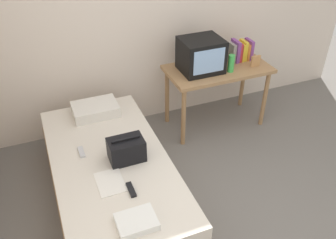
% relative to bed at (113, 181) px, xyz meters
% --- Properties ---
extents(ground_plane, '(8.00, 8.00, 0.00)m').
position_rel_bed_xyz_m(ground_plane, '(0.91, -0.72, -0.25)').
color(ground_plane, slate).
extents(wall_back, '(5.20, 0.10, 2.60)m').
position_rel_bed_xyz_m(wall_back, '(0.91, 1.28, 1.05)').
color(wall_back, beige).
rests_on(wall_back, ground).
extents(bed, '(1.00, 2.00, 0.51)m').
position_rel_bed_xyz_m(bed, '(0.00, 0.00, 0.00)').
color(bed, '#9E754C').
rests_on(bed, ground).
extents(desk, '(1.16, 0.60, 0.75)m').
position_rel_bed_xyz_m(desk, '(1.46, 0.80, 0.40)').
color(desk, '#9E754C').
rests_on(desk, ground).
extents(tv, '(0.44, 0.39, 0.36)m').
position_rel_bed_xyz_m(tv, '(1.25, 0.81, 0.68)').
color(tv, black).
rests_on(tv, desk).
extents(water_bottle, '(0.07, 0.07, 0.19)m').
position_rel_bed_xyz_m(water_bottle, '(1.54, 0.66, 0.59)').
color(water_bottle, green).
rests_on(water_bottle, desk).
extents(book_row, '(0.26, 0.17, 0.25)m').
position_rel_bed_xyz_m(book_row, '(1.79, 0.88, 0.61)').
color(book_row, gray).
rests_on(book_row, desk).
extents(picture_frame, '(0.11, 0.02, 0.13)m').
position_rel_bed_xyz_m(picture_frame, '(1.86, 0.67, 0.56)').
color(picture_frame, '#B27F4C').
rests_on(picture_frame, desk).
extents(pillow, '(0.45, 0.32, 0.11)m').
position_rel_bed_xyz_m(pillow, '(0.04, 0.75, 0.31)').
color(pillow, silver).
rests_on(pillow, bed).
extents(handbag, '(0.30, 0.20, 0.23)m').
position_rel_bed_xyz_m(handbag, '(0.14, -0.04, 0.36)').
color(handbag, black).
rests_on(handbag, bed).
extents(magazine, '(0.21, 0.29, 0.01)m').
position_rel_bed_xyz_m(magazine, '(-0.07, -0.27, 0.26)').
color(magazine, white).
rests_on(magazine, bed).
extents(remote_dark, '(0.04, 0.16, 0.02)m').
position_rel_bed_xyz_m(remote_dark, '(0.06, -0.42, 0.27)').
color(remote_dark, black).
rests_on(remote_dark, bed).
extents(remote_silver, '(0.04, 0.14, 0.02)m').
position_rel_bed_xyz_m(remote_silver, '(-0.21, 0.18, 0.27)').
color(remote_silver, '#B7B7BC').
rests_on(remote_silver, bed).
extents(folded_towel, '(0.28, 0.22, 0.06)m').
position_rel_bed_xyz_m(folded_towel, '(0.00, -0.74, 0.29)').
color(folded_towel, white).
rests_on(folded_towel, bed).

